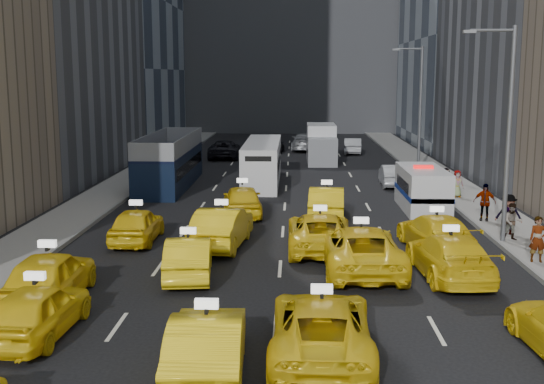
{
  "coord_description": "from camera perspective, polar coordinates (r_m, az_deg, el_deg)",
  "views": [
    {
      "loc": [
        0.5,
        -16.22,
        7.05
      ],
      "look_at": [
        -0.46,
        13.0,
        2.0
      ],
      "focal_mm": 45.0,
      "sensor_mm": 36.0,
      "label": 1
    }
  ],
  "objects": [
    {
      "name": "misc_car_0",
      "position": [
        44.29,
        10.07,
        1.39
      ],
      "size": [
        1.58,
        4.22,
        1.38
      ],
      "primitive_type": "imported",
      "rotation": [
        0.0,
        0.0,
        3.11
      ],
      "color": "#A7AAAF",
      "rests_on": "ground"
    },
    {
      "name": "pedestrian_2",
      "position": [
        31.49,
        19.2,
        -1.77
      ],
      "size": [
        1.23,
        0.87,
        1.76
      ],
      "primitive_type": "imported",
      "rotation": [
        0.0,
        0.0,
        -0.39
      ],
      "color": "gray",
      "rests_on": "sidewalk_east"
    },
    {
      "name": "taxi_13",
      "position": [
        28.23,
        -4.23,
        -2.95
      ],
      "size": [
        2.32,
        5.23,
        1.67
      ],
      "primitive_type": "imported",
      "rotation": [
        0.0,
        0.0,
        3.03
      ],
      "color": "yellow",
      "rests_on": "ground"
    },
    {
      "name": "taxi_4",
      "position": [
        19.78,
        -19.06,
        -9.34
      ],
      "size": [
        2.01,
        4.48,
        1.5
      ],
      "primitive_type": "imported",
      "rotation": [
        0.0,
        0.0,
        3.09
      ],
      "color": "yellow",
      "rests_on": "ground"
    },
    {
      "name": "taxi_16",
      "position": [
        34.37,
        -2.49,
        -0.7
      ],
      "size": [
        2.41,
        4.85,
        1.59
      ],
      "primitive_type": "imported",
      "rotation": [
        0.0,
        0.0,
        3.26
      ],
      "color": "yellow",
      "rests_on": "ground"
    },
    {
      "name": "taxi_15",
      "position": [
        28.2,
        13.55,
        -3.36
      ],
      "size": [
        2.72,
        5.48,
        1.53
      ],
      "primitive_type": "imported",
      "rotation": [
        0.0,
        0.0,
        3.25
      ],
      "color": "yellow",
      "rests_on": "ground"
    },
    {
      "name": "pedestrian_5",
      "position": [
        41.07,
        14.35,
        0.91
      ],
      "size": [
        1.49,
        0.77,
        1.54
      ],
      "primitive_type": "imported",
      "rotation": [
        0.0,
        0.0,
        0.26
      ],
      "color": "gray",
      "rests_on": "sidewalk_east"
    },
    {
      "name": "taxi_5",
      "position": [
        16.42,
        -5.44,
        -12.64
      ],
      "size": [
        1.91,
        4.9,
        1.59
      ],
      "primitive_type": "imported",
      "rotation": [
        0.0,
        0.0,
        3.19
      ],
      "color": "yellow",
      "rests_on": "ground"
    },
    {
      "name": "taxi_12",
      "position": [
        29.54,
        -11.26,
        -2.71
      ],
      "size": [
        1.79,
        4.39,
        1.49
      ],
      "primitive_type": "imported",
      "rotation": [
        0.0,
        0.0,
        3.15
      ],
      "color": "yellow",
      "rests_on": "ground"
    },
    {
      "name": "misc_car_3",
      "position": [
        62.35,
        0.2,
        3.95
      ],
      "size": [
        1.93,
        4.18,
        1.39
      ],
      "primitive_type": "imported",
      "rotation": [
        0.0,
        0.0,
        3.07
      ],
      "color": "black",
      "rests_on": "ground"
    },
    {
      "name": "pedestrian_1",
      "position": [
        30.43,
        19.48,
        -2.36
      ],
      "size": [
        0.82,
        0.52,
        1.58
      ],
      "primitive_type": "imported",
      "rotation": [
        0.0,
        0.0,
        -0.14
      ],
      "color": "gray",
      "rests_on": "sidewalk_east"
    },
    {
      "name": "misc_car_4",
      "position": [
        61.97,
        6.76,
        3.86
      ],
      "size": [
        1.82,
        4.38,
        1.41
      ],
      "primitive_type": "imported",
      "rotation": [
        0.0,
        0.0,
        3.06
      ],
      "color": "#A0A3A7",
      "rests_on": "ground"
    },
    {
      "name": "nypd_van",
      "position": [
        36.7,
        12.48,
        0.19
      ],
      "size": [
        2.56,
        5.66,
        2.37
      ],
      "rotation": [
        0.0,
        0.0,
        -0.08
      ],
      "color": "silver",
      "rests_on": "ground"
    },
    {
      "name": "pedestrian_3",
      "position": [
        34.04,
        17.36,
        -0.81
      ],
      "size": [
        1.15,
        0.82,
        1.79
      ],
      "primitive_type": "imported",
      "rotation": [
        0.0,
        0.0,
        -0.37
      ],
      "color": "gray",
      "rests_on": "sidewalk_east"
    },
    {
      "name": "taxi_10",
      "position": [
        24.93,
        7.42,
        -4.73
      ],
      "size": [
        2.93,
        6.06,
        1.66
      ],
      "primitive_type": "imported",
      "rotation": [
        0.0,
        0.0,
        3.17
      ],
      "color": "yellow",
      "rests_on": "ground"
    },
    {
      "name": "curb_east",
      "position": [
        42.67,
        13.42,
        0.14
      ],
      "size": [
        0.15,
        90.0,
        0.18
      ],
      "primitive_type": "cube",
      "color": "slate",
      "rests_on": "ground"
    },
    {
      "name": "taxi_9",
      "position": [
        24.2,
        -6.98,
        -5.41
      ],
      "size": [
        1.99,
        4.57,
        1.46
      ],
      "primitive_type": "imported",
      "rotation": [
        0.0,
        0.0,
        3.25
      ],
      "color": "yellow",
      "rests_on": "ground"
    },
    {
      "name": "sidewalk_east",
      "position": [
        42.99,
        15.31,
        0.11
      ],
      "size": [
        3.0,
        90.0,
        0.15
      ],
      "primitive_type": "cube",
      "color": "gray",
      "rests_on": "ground"
    },
    {
      "name": "pedestrian_0",
      "position": [
        27.22,
        21.36,
        -3.7
      ],
      "size": [
        0.67,
        0.47,
        1.73
      ],
      "primitive_type": "imported",
      "rotation": [
        0.0,
        0.0,
        -0.1
      ],
      "color": "gray",
      "rests_on": "sidewalk_east"
    },
    {
      "name": "double_decker",
      "position": [
        43.81,
        -8.54,
        2.59
      ],
      "size": [
        3.36,
        11.46,
        3.29
      ],
      "rotation": [
        0.0,
        0.0,
        0.07
      ],
      "color": "black",
      "rests_on": "ground"
    },
    {
      "name": "taxi_8",
      "position": [
        22.5,
        -18.15,
        -6.74
      ],
      "size": [
        2.12,
        4.96,
        1.67
      ],
      "primitive_type": "imported",
      "rotation": [
        0.0,
        0.0,
        3.17
      ],
      "color": "yellow",
      "rests_on": "ground"
    },
    {
      "name": "misc_car_2",
      "position": [
        64.13,
        2.79,
        4.22
      ],
      "size": [
        2.82,
        5.87,
        1.65
      ],
      "primitive_type": "imported",
      "rotation": [
        0.0,
        0.0,
        3.05
      ],
      "color": "slate",
      "rests_on": "ground"
    },
    {
      "name": "misc_car_1",
      "position": [
        58.35,
        -4.02,
        3.59
      ],
      "size": [
        2.76,
        5.6,
        1.53
      ],
      "primitive_type": "imported",
      "rotation": [
        0.0,
        0.0,
        3.18
      ],
      "color": "black",
      "rests_on": "ground"
    },
    {
      "name": "pedestrian_4",
      "position": [
        40.17,
        15.21,
        0.68
      ],
      "size": [
        0.78,
        0.47,
        1.54
      ],
      "primitive_type": "imported",
      "rotation": [
        0.0,
        0.0,
        0.08
      ],
      "color": "gray",
      "rests_on": "sidewalk_east"
    },
    {
      "name": "sidewalk_west",
      "position": [
        43.23,
        -12.88,
        0.27
      ],
      "size": [
        3.0,
        90.0,
        0.15
      ],
      "primitive_type": "cube",
      "color": "gray",
      "rests_on": "ground"
    },
    {
      "name": "box_truck",
      "position": [
        55.52,
        4.16,
        4.03
      ],
      "size": [
        2.99,
        6.85,
        3.03
      ],
      "rotation": [
        0.0,
        0.0,
        -0.11
      ],
      "color": "silver",
      "rests_on": "ground"
    },
    {
      "name": "streetlight_near",
      "position": [
        29.6,
        19.01,
        5.14
      ],
      "size": [
        2.15,
        0.22,
        9.0
      ],
      "color": "#595B60",
      "rests_on": "ground"
    },
    {
      "name": "taxi_14",
      "position": [
        27.72,
        4.03,
        -3.33
      ],
      "size": [
        2.56,
        5.51,
        1.53
      ],
      "primitive_type": "imported",
      "rotation": [
        0.0,
        0.0,
        3.15
      ],
      "color": "yellow",
      "rests_on": "ground"
    },
    {
      "name": "taxi_17",
      "position": [
        33.85,
        4.58,
        -0.88
      ],
      "size": [
        1.98,
        4.92,
        1.59
      ],
      "primitive_type": "imported",
      "rotation": [
        0.0,
        0.0,
        3.08
      ],
      "color": "yellow",
      "rests_on": "ground"
    },
    {
      "name": "streetlight_far",
      "position": [
        49.04,
        12.17,
        7.1
      ],
      "size": [
        2.15,
        0.22,
        9.0
      ],
      "color": "#595B60",
      "rests_on": "ground"
    },
    {
      "name": "city_bus",
      "position": [
        44.73,
        -0.8,
        2.48
      ],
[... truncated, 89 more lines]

